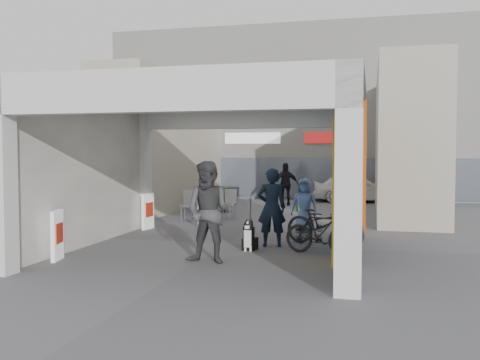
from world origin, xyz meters
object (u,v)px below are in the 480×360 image
(produce_stand, at_px, (212,202))
(man_elderly, at_px, (304,205))
(bicycle_rear, at_px, (320,232))
(man_with_dog, at_px, (272,207))
(man_back_turned, at_px, (209,212))
(bicycle_front, at_px, (325,224))
(man_crates, at_px, (286,184))
(cafe_set, at_px, (208,209))
(white_van, at_px, (356,187))
(border_collie, at_px, (249,238))

(produce_stand, xyz_separation_m, man_elderly, (3.88, -4.26, 0.38))
(man_elderly, xyz_separation_m, bicycle_rear, (0.71, -3.07, -0.25))
(man_with_dog, distance_m, man_back_turned, 2.26)
(man_elderly, bearing_deg, bicycle_front, -62.11)
(produce_stand, distance_m, man_elderly, 5.77)
(man_crates, bearing_deg, bicycle_rear, 93.37)
(man_crates, relative_size, bicycle_rear, 1.08)
(cafe_set, bearing_deg, bicycle_front, -44.61)
(man_crates, distance_m, bicycle_rear, 10.41)
(cafe_set, bearing_deg, man_back_turned, -72.56)
(bicycle_front, distance_m, white_van, 11.21)
(man_with_dog, height_order, man_elderly, man_with_dog)
(man_crates, bearing_deg, bicycle_front, 94.92)
(bicycle_front, relative_size, white_van, 0.53)
(bicycle_rear, distance_m, white_van, 12.34)
(border_collie, bearing_deg, cafe_set, 126.25)
(man_crates, bearing_deg, man_back_turned, 81.98)
(produce_stand, bearing_deg, bicycle_front, -75.85)
(produce_stand, relative_size, man_elderly, 0.91)
(cafe_set, relative_size, produce_stand, 1.18)
(produce_stand, distance_m, man_with_dog, 7.45)
(cafe_set, bearing_deg, bicycle_rear, -51.64)
(man_back_turned, relative_size, white_van, 0.54)
(man_with_dog, distance_m, man_elderly, 2.40)
(bicycle_front, distance_m, bicycle_rear, 1.13)
(cafe_set, bearing_deg, border_collie, -63.56)
(man_with_dog, relative_size, white_van, 0.49)
(cafe_set, distance_m, border_collie, 5.62)
(man_with_dog, height_order, bicycle_rear, man_with_dog)
(man_elderly, relative_size, bicycle_rear, 0.91)
(man_crates, relative_size, white_van, 0.47)
(man_back_turned, bearing_deg, man_crates, 96.17)
(produce_stand, xyz_separation_m, bicycle_front, (4.59, -6.20, 0.16))
(man_back_turned, height_order, white_van, man_back_turned)
(bicycle_front, relative_size, bicycle_rear, 1.21)
(man_elderly, xyz_separation_m, white_van, (1.11, 9.26, -0.10))
(cafe_set, height_order, bicycle_rear, bicycle_rear)
(man_crates, xyz_separation_m, bicycle_rear, (2.32, -10.15, -0.38))
(cafe_set, relative_size, man_crates, 0.91)
(cafe_set, height_order, bicycle_front, bicycle_front)
(border_collie, bearing_deg, bicycle_front, 43.17)
(man_with_dog, xyz_separation_m, man_elderly, (0.47, 2.34, -0.17))
(cafe_set, bearing_deg, man_with_dog, -56.78)
(man_crates, bearing_deg, man_elderly, 93.33)
(man_elderly, relative_size, bicycle_front, 0.75)
(border_collie, distance_m, man_back_turned, 1.69)
(border_collie, relative_size, man_elderly, 0.49)
(cafe_set, height_order, man_elderly, man_elderly)
(produce_stand, bearing_deg, bicycle_rear, -80.29)
(man_back_turned, relative_size, bicycle_rear, 1.24)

